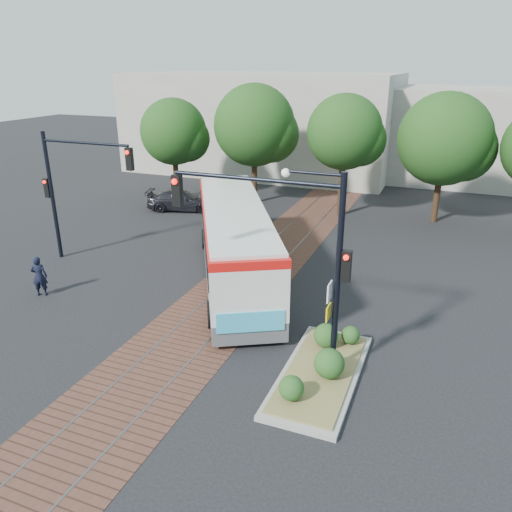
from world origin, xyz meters
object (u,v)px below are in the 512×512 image
object	(u,v)px
parked_car	(182,200)
officer	(39,276)
signal_pole_left	(69,180)
city_bus	(234,238)
traffic_island	(322,366)
signal_pole_main	(296,241)

from	to	relation	value
parked_car	officer	bearing A→B (deg)	166.24
signal_pole_left	parked_car	distance (m)	9.95
city_bus	signal_pole_left	bearing A→B (deg)	158.07
traffic_island	signal_pole_main	bearing A→B (deg)	174.64
traffic_island	signal_pole_left	bearing A→B (deg)	159.64
city_bus	signal_pole_main	size ratio (longest dim) A/B	1.98
traffic_island	officer	world-z (taller)	officer
city_bus	signal_pole_main	xyz separation A→B (m)	(4.52, -5.75, 2.35)
signal_pole_main	signal_pole_left	size ratio (longest dim) A/B	1.00
signal_pole_left	traffic_island	bearing A→B (deg)	-20.36
signal_pole_left	city_bus	bearing A→B (deg)	6.99
signal_pole_main	parked_car	distance (m)	18.92
traffic_island	parked_car	world-z (taller)	parked_car
signal_pole_main	city_bus	bearing A→B (deg)	128.17
traffic_island	parked_car	xyz separation A→B (m)	(-12.93, 14.31, 0.31)
traffic_island	signal_pole_main	xyz separation A→B (m)	(-0.96, 0.09, 3.83)
city_bus	signal_pole_left	size ratio (longest dim) A/B	1.98
signal_pole_left	parked_car	size ratio (longest dim) A/B	1.36
city_bus	officer	xyz separation A→B (m)	(-6.53, -4.63, -0.98)
city_bus	signal_pole_left	distance (m)	8.03
officer	parked_car	world-z (taller)	officer
traffic_island	signal_pole_left	world-z (taller)	signal_pole_left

